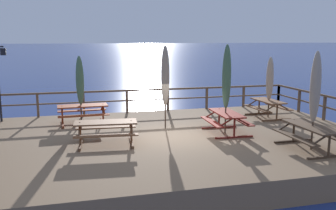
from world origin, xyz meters
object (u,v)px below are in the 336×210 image
picnic_table_back_right (83,110)px  patio_umbrella_short_front (227,77)px  patio_umbrella_tall_mid_right (315,88)px  lamp_post_hooked (0,72)px  picnic_table_back_left (106,128)px  patio_umbrella_tall_mid_left (80,81)px  patio_umbrella_short_mid (270,79)px  picnic_table_mid_right (310,132)px  patio_umbrella_short_back (165,76)px  picnic_table_mid_centre (268,105)px  picnic_table_front_left (226,118)px

picnic_table_back_right → patio_umbrella_short_front: 6.00m
patio_umbrella_tall_mid_right → lamp_post_hooked: size_ratio=0.96×
patio_umbrella_tall_mid_right → lamp_post_hooked: 11.99m
picnic_table_back_left → patio_umbrella_tall_mid_left: (-0.71, 3.32, 1.19)m
picnic_table_back_right → patio_umbrella_tall_mid_left: (-0.07, 0.02, 1.19)m
patio_umbrella_short_mid → patio_umbrella_tall_mid_right: (-1.14, -4.72, 0.27)m
picnic_table_mid_right → lamp_post_hooked: 12.04m
picnic_table_mid_right → patio_umbrella_tall_mid_right: size_ratio=0.70×
patio_umbrella_short_front → patio_umbrella_short_back: (-1.96, 1.26, -0.03)m
picnic_table_mid_centre → picnic_table_back_left: 7.71m
picnic_table_front_left → patio_umbrella_short_mid: bearing=35.9°
patio_umbrella_tall_mid_right → patio_umbrella_tall_mid_left: (-6.91, 5.49, -0.20)m
picnic_table_front_left → patio_umbrella_tall_mid_right: size_ratio=0.63×
lamp_post_hooked → picnic_table_mid_right: bearing=-33.1°
picnic_table_mid_centre → patio_umbrella_short_mid: bearing=23.8°
patio_umbrella_short_back → lamp_post_hooked: bearing=156.5°
patio_umbrella_tall_mid_right → patio_umbrella_short_back: (-3.78, 3.83, 0.07)m
picnic_table_mid_right → lamp_post_hooked: size_ratio=0.67×
picnic_table_mid_centre → patio_umbrella_tall_mid_left: 8.13m
patio_umbrella_short_front → picnic_table_back_right: bearing=150.0°
patio_umbrella_tall_mid_right → patio_umbrella_tall_mid_left: patio_umbrella_tall_mid_right is taller
picnic_table_front_left → picnic_table_mid_centre: 3.53m
picnic_table_mid_centre → picnic_table_back_right: bearing=174.4°
picnic_table_mid_centre → picnic_table_back_right: (-7.94, 0.78, 0.01)m
picnic_table_mid_centre → patio_umbrella_short_mid: patio_umbrella_short_mid is taller
picnic_table_back_right → patio_umbrella_tall_mid_right: 8.88m
picnic_table_mid_right → picnic_table_back_right: bearing=141.3°
patio_umbrella_tall_mid_right → patio_umbrella_short_mid: bearing=76.4°
picnic_table_mid_centre → picnic_table_back_left: (-7.29, -2.52, 0.01)m
patio_umbrella_tall_mid_left → lamp_post_hooked: lamp_post_hooked is taller
patio_umbrella_short_mid → picnic_table_mid_right: bearing=-104.2°
picnic_table_mid_centre → patio_umbrella_short_mid: (0.05, 0.02, 1.14)m
picnic_table_mid_centre → patio_umbrella_short_front: size_ratio=0.57×
patio_umbrella_short_back → patio_umbrella_short_mid: bearing=10.2°
picnic_table_front_left → patio_umbrella_short_front: bearing=-142.9°
picnic_table_mid_centre → picnic_table_back_right: 7.97m
patio_umbrella_short_back → patio_umbrella_tall_mid_right: bearing=-45.4°
patio_umbrella_short_mid → patio_umbrella_tall_mid_left: patio_umbrella_tall_mid_left is taller
patio_umbrella_short_back → patio_umbrella_tall_mid_left: size_ratio=1.16×
picnic_table_back_right → patio_umbrella_short_back: 3.78m
picnic_table_back_left → patio_umbrella_short_front: size_ratio=0.66×
patio_umbrella_short_back → patio_umbrella_tall_mid_left: (-3.13, 1.66, -0.28)m
picnic_table_back_right → patio_umbrella_tall_mid_left: patio_umbrella_tall_mid_left is taller
patio_umbrella_short_front → picnic_table_mid_centre: bearing=36.1°
patio_umbrella_short_back → picnic_table_mid_right: bearing=-45.6°
picnic_table_back_left → patio_umbrella_short_front: patio_umbrella_short_front is taller
picnic_table_back_right → patio_umbrella_short_back: patio_umbrella_short_back is taller
picnic_table_back_right → picnic_table_mid_right: bearing=-38.7°
patio_umbrella_short_front → patio_umbrella_short_mid: 3.68m
picnic_table_back_left → patio_umbrella_tall_mid_left: 3.60m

